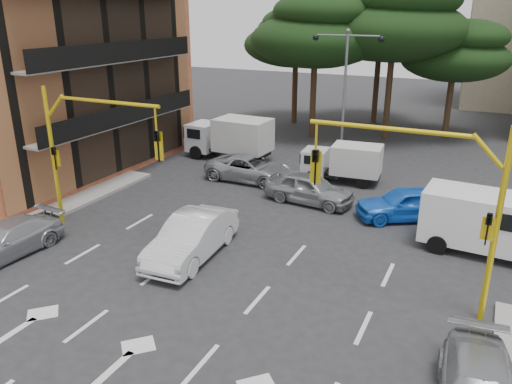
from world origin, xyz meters
TOP-DOWN VIEW (x-y plane):
  - ground at (0.00, 0.00)m, footprint 120.00×120.00m
  - median_strip at (0.00, 16.00)m, footprint 1.40×6.00m
  - apartment_orange at (-17.95, 8.00)m, footprint 15.19×16.15m
  - pine_left_near at (-3.94, 21.96)m, footprint 9.15×9.15m
  - pine_center at (1.06, 23.96)m, footprint 9.98×9.98m
  - pine_left_far at (-6.94, 25.96)m, footprint 8.32×8.32m
  - pine_right at (5.06, 25.96)m, footprint 7.49×7.49m
  - pine_back at (-0.94, 28.96)m, footprint 9.15×9.15m
  - signal_mast_right at (6.80, 1.99)m, footprint 5.79×0.37m
  - signal_mast_left at (-6.80, 1.99)m, footprint 5.79×0.37m
  - street_lamp_center at (0.00, 16.00)m, footprint 4.16×0.36m
  - car_white_hatch at (-1.55, 1.68)m, footprint 2.03×5.03m
  - car_blue_compact at (5.09, 8.95)m, footprint 4.66×3.77m
  - car_silver_wagon at (-8.00, -1.30)m, footprint 2.10×4.57m
  - car_silver_cross_a at (-3.61, 10.80)m, footprint 4.91×2.27m
  - car_silver_cross_b at (0.50, 9.00)m, footprint 4.53×2.19m
  - van_white at (8.50, 6.93)m, footprint 4.96×2.50m
  - box_truck_a at (-6.63, 14.00)m, footprint 5.53×2.51m
  - box_truck_b at (1.00, 12.82)m, footprint 4.44×2.18m

SIDE VIEW (x-z plane):
  - ground at x=0.00m, z-range 0.00..0.00m
  - median_strip at x=0.00m, z-range 0.00..0.15m
  - car_silver_wagon at x=-8.00m, z-range 0.00..1.30m
  - car_silver_cross_a at x=-3.61m, z-range 0.00..1.36m
  - car_blue_compact at x=5.09m, z-range 0.00..1.49m
  - car_silver_cross_b at x=0.50m, z-range 0.00..1.49m
  - car_white_hatch at x=-1.55m, z-range 0.00..1.62m
  - box_truck_b at x=1.00m, z-range 0.00..2.11m
  - van_white at x=8.50m, z-range 0.00..2.41m
  - box_truck_a at x=-6.63m, z-range 0.00..2.68m
  - signal_mast_right at x=6.80m, z-range 0.88..6.88m
  - signal_mast_left at x=-6.80m, z-range 0.88..6.88m
  - street_lamp_center at x=0.00m, z-range 1.54..9.31m
  - pine_right at x=5.06m, z-range 2.03..10.40m
  - apartment_orange at x=-17.95m, z-range 0.00..13.70m
  - pine_left_far at x=-6.94m, z-range 2.26..11.56m
  - pine_left_near at x=-3.94m, z-range 2.49..12.72m
  - pine_back at x=-0.94m, z-range 2.49..12.72m
  - pine_center at x=1.06m, z-range 2.72..13.88m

